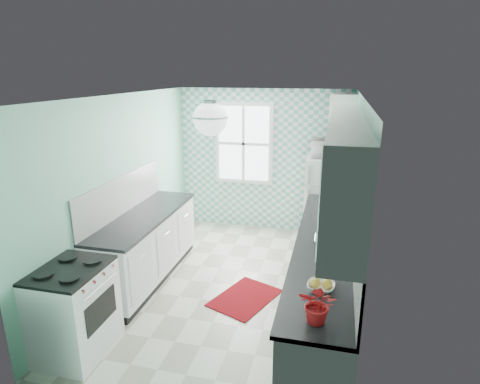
% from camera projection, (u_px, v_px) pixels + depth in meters
% --- Properties ---
extents(floor, '(3.00, 4.40, 0.02)m').
position_uv_depth(floor, '(232.00, 286.00, 5.42)').
color(floor, silver).
rests_on(floor, ground).
extents(ceiling, '(3.00, 4.40, 0.02)m').
position_uv_depth(ceiling, '(231.00, 95.00, 4.69)').
color(ceiling, white).
rests_on(ceiling, wall_back).
extents(wall_back, '(3.00, 0.02, 2.50)m').
position_uv_depth(wall_back, '(264.00, 161.00, 7.11)').
color(wall_back, '#80C6AC').
rests_on(wall_back, floor).
extents(wall_front, '(3.00, 0.02, 2.50)m').
position_uv_depth(wall_front, '(156.00, 284.00, 3.00)').
color(wall_front, '#80C6AC').
rests_on(wall_front, floor).
extents(wall_left, '(0.02, 4.40, 2.50)m').
position_uv_depth(wall_left, '(123.00, 189.00, 5.40)').
color(wall_left, '#80C6AC').
rests_on(wall_left, floor).
extents(wall_right, '(0.02, 4.40, 2.50)m').
position_uv_depth(wall_right, '(355.00, 207.00, 4.71)').
color(wall_right, '#80C6AC').
rests_on(wall_right, floor).
extents(accent_wall, '(3.00, 0.01, 2.50)m').
position_uv_depth(accent_wall, '(263.00, 161.00, 7.09)').
color(accent_wall, '#64AFA3').
rests_on(accent_wall, wall_back).
extents(window, '(1.04, 0.05, 1.44)m').
position_uv_depth(window, '(244.00, 144.00, 7.06)').
color(window, white).
rests_on(window, wall_back).
extents(backsplash_right, '(0.02, 3.60, 0.51)m').
position_uv_depth(backsplash_right, '(354.00, 223.00, 4.36)').
color(backsplash_right, white).
rests_on(backsplash_right, wall_right).
extents(backsplash_left, '(0.02, 2.15, 0.51)m').
position_uv_depth(backsplash_left, '(122.00, 195.00, 5.34)').
color(backsplash_left, white).
rests_on(backsplash_left, wall_left).
extents(upper_cabinets_right, '(0.33, 3.20, 0.90)m').
position_uv_depth(upper_cabinets_right, '(344.00, 163.00, 4.01)').
color(upper_cabinets_right, white).
rests_on(upper_cabinets_right, wall_right).
extents(upper_cabinet_fridge, '(0.40, 0.74, 0.40)m').
position_uv_depth(upper_cabinet_fridge, '(343.00, 107.00, 6.17)').
color(upper_cabinet_fridge, white).
rests_on(upper_cabinet_fridge, wall_right).
extents(ceiling_light, '(0.34, 0.34, 0.35)m').
position_uv_depth(ceiling_light, '(210.00, 119.00, 4.00)').
color(ceiling_light, silver).
rests_on(ceiling_light, ceiling).
extents(base_cabinets_right, '(0.60, 3.60, 0.90)m').
position_uv_depth(base_cabinets_right, '(323.00, 281.00, 4.65)').
color(base_cabinets_right, white).
rests_on(base_cabinets_right, floor).
extents(countertop_right, '(0.63, 3.60, 0.04)m').
position_uv_depth(countertop_right, '(324.00, 243.00, 4.51)').
color(countertop_right, black).
rests_on(countertop_right, base_cabinets_right).
extents(base_cabinets_left, '(0.60, 2.15, 0.90)m').
position_uv_depth(base_cabinets_left, '(146.00, 248.00, 5.49)').
color(base_cabinets_left, white).
rests_on(base_cabinets_left, floor).
extents(countertop_left, '(0.63, 2.15, 0.04)m').
position_uv_depth(countertop_left, '(145.00, 216.00, 5.35)').
color(countertop_left, black).
rests_on(countertop_left, base_cabinets_left).
extents(fridge, '(0.63, 0.63, 1.46)m').
position_uv_depth(fridge, '(324.00, 201.00, 6.61)').
color(fridge, white).
rests_on(fridge, floor).
extents(stove, '(0.62, 0.77, 0.92)m').
position_uv_depth(stove, '(75.00, 309.00, 4.02)').
color(stove, silver).
rests_on(stove, floor).
extents(sink, '(0.51, 0.43, 0.53)m').
position_uv_depth(sink, '(329.00, 210.00, 5.56)').
color(sink, silver).
rests_on(sink, countertop_right).
extents(rug, '(0.90, 1.04, 0.01)m').
position_uv_depth(rug, '(245.00, 298.00, 5.11)').
color(rug, maroon).
rests_on(rug, floor).
extents(dish_towel, '(0.02, 0.26, 0.39)m').
position_uv_depth(dish_towel, '(301.00, 252.00, 5.32)').
color(dish_towel, teal).
rests_on(dish_towel, base_cabinets_right).
extents(fruit_bowl, '(0.27, 0.27, 0.06)m').
position_uv_depth(fruit_bowl, '(321.00, 287.00, 3.51)').
color(fruit_bowl, white).
rests_on(fruit_bowl, countertop_right).
extents(potted_plant, '(0.32, 0.29, 0.31)m').
position_uv_depth(potted_plant, '(319.00, 304.00, 3.02)').
color(potted_plant, '#B61026').
rests_on(potted_plant, countertop_right).
extents(soap_bottle, '(0.08, 0.09, 0.17)m').
position_uv_depth(soap_bottle, '(333.00, 202.00, 5.59)').
color(soap_bottle, '#A1ADB4').
rests_on(soap_bottle, countertop_right).
extents(microwave, '(0.53, 0.37, 0.29)m').
position_uv_depth(microwave, '(328.00, 148.00, 6.36)').
color(microwave, silver).
rests_on(microwave, fridge).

